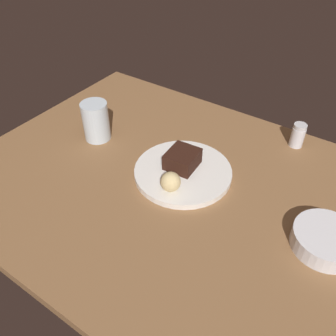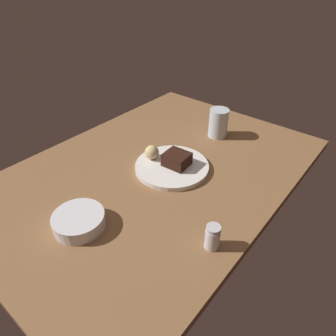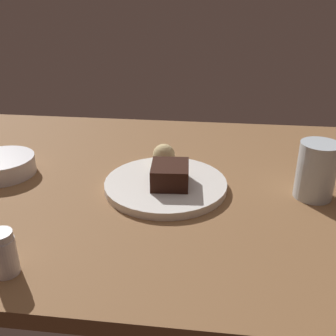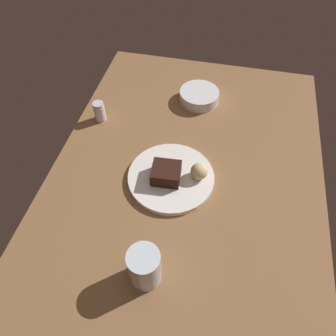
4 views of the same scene
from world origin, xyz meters
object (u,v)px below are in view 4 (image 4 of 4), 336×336
(chocolate_cake_slice, at_px, (166,173))
(side_bowl, at_px, (199,96))
(dessert_plate, at_px, (171,177))
(bread_roll, at_px, (199,171))
(water_glass, at_px, (145,267))
(salt_shaker, at_px, (99,112))

(chocolate_cake_slice, relative_size, side_bowl, 0.58)
(dessert_plate, bearing_deg, chocolate_cake_slice, -49.57)
(dessert_plate, bearing_deg, bread_roll, 100.15)
(chocolate_cake_slice, relative_size, bread_roll, 1.64)
(bread_roll, bearing_deg, chocolate_cake_slice, -74.91)
(dessert_plate, distance_m, water_glass, 0.31)
(dessert_plate, relative_size, chocolate_cake_slice, 3.11)
(bread_roll, distance_m, water_glass, 0.33)
(bread_roll, height_order, water_glass, water_glass)
(water_glass, xyz_separation_m, side_bowl, (-0.69, 0.02, -0.04))
(side_bowl, bearing_deg, bread_roll, 8.69)
(bread_roll, xyz_separation_m, side_bowl, (-0.37, -0.06, -0.02))
(dessert_plate, xyz_separation_m, water_glass, (0.31, 0.00, 0.05))
(salt_shaker, distance_m, water_glass, 0.60)
(dessert_plate, height_order, side_bowl, side_bowl)
(salt_shaker, bearing_deg, chocolate_cake_slice, 52.93)
(chocolate_cake_slice, height_order, bread_roll, bread_roll)
(dessert_plate, height_order, chocolate_cake_slice, chocolate_cake_slice)
(water_glass, bearing_deg, side_bowl, 178.05)
(dessert_plate, height_order, water_glass, water_glass)
(side_bowl, bearing_deg, dessert_plate, -3.81)
(chocolate_cake_slice, bearing_deg, side_bowl, 174.45)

